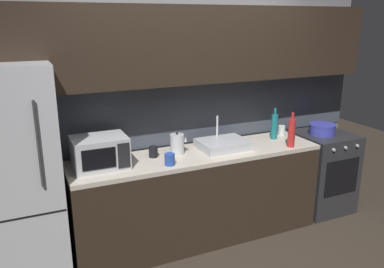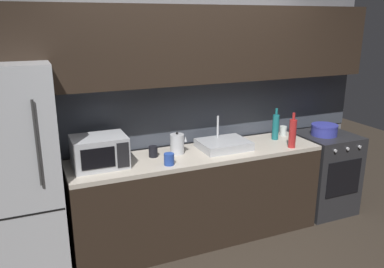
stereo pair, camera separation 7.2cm
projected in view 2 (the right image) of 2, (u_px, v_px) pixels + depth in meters
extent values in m
cube|color=slate|center=(183.00, 109.00, 3.99)|extent=(4.19, 0.10, 2.50)
cube|color=#3D424C|center=(185.00, 115.00, 3.95)|extent=(4.19, 0.01, 0.60)
cube|color=black|center=(191.00, 45.00, 3.61)|extent=(3.86, 0.34, 0.70)
cube|color=black|center=(198.00, 198.00, 3.87)|extent=(2.45, 0.60, 0.86)
cube|color=#B2A899|center=(198.00, 155.00, 3.74)|extent=(2.45, 0.60, 0.04)
cube|color=#ADAFB5|center=(15.00, 178.00, 3.12)|extent=(0.68, 0.66, 1.83)
cube|color=black|center=(18.00, 217.00, 2.88)|extent=(0.67, 0.00, 0.01)
cylinder|color=#333333|center=(37.00, 144.00, 2.78)|extent=(0.02, 0.02, 0.64)
cube|color=#232326|center=(324.00, 172.00, 4.46)|extent=(0.60, 0.60, 0.90)
cube|color=black|center=(344.00, 178.00, 4.18)|extent=(0.45, 0.01, 0.40)
cylinder|color=#B2B2B7|center=(335.00, 151.00, 4.01)|extent=(0.03, 0.02, 0.03)
cylinder|color=#B2B2B7|center=(348.00, 149.00, 4.07)|extent=(0.03, 0.02, 0.03)
cylinder|color=#B2B2B7|center=(360.00, 147.00, 4.14)|extent=(0.03, 0.02, 0.03)
cube|color=#A8AAAF|center=(99.00, 151.00, 3.36)|extent=(0.46, 0.34, 0.27)
cube|color=black|center=(98.00, 158.00, 3.19)|extent=(0.28, 0.01, 0.18)
cube|color=black|center=(123.00, 155.00, 3.27)|extent=(0.10, 0.01, 0.22)
cube|color=#ADAFB5|center=(224.00, 144.00, 3.86)|extent=(0.48, 0.38, 0.08)
cylinder|color=silver|center=(218.00, 127.00, 3.93)|extent=(0.02, 0.02, 0.22)
cylinder|color=#B7BABF|center=(177.00, 144.00, 3.70)|extent=(0.13, 0.13, 0.19)
sphere|color=black|center=(177.00, 133.00, 3.67)|extent=(0.02, 0.02, 0.02)
cone|color=#B7BABF|center=(186.00, 139.00, 3.72)|extent=(0.03, 0.03, 0.05)
cylinder|color=#A82323|center=(292.00, 134.00, 3.86)|extent=(0.07, 0.07, 0.28)
cylinder|color=#A82323|center=(294.00, 116.00, 3.81)|extent=(0.03, 0.03, 0.07)
cylinder|color=#19666B|center=(276.00, 127.00, 4.13)|extent=(0.07, 0.07, 0.26)
cylinder|color=#19666B|center=(277.00, 112.00, 4.08)|extent=(0.03, 0.03, 0.07)
cylinder|color=#234299|center=(169.00, 159.00, 3.42)|extent=(0.09, 0.09, 0.10)
cylinder|color=black|center=(153.00, 152.00, 3.62)|extent=(0.08, 0.08, 0.10)
cylinder|color=silver|center=(283.00, 131.00, 4.28)|extent=(0.08, 0.08, 0.11)
cylinder|color=#333899|center=(324.00, 131.00, 4.30)|extent=(0.28, 0.28, 0.10)
cylinder|color=#333899|center=(325.00, 125.00, 4.28)|extent=(0.28, 0.28, 0.02)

